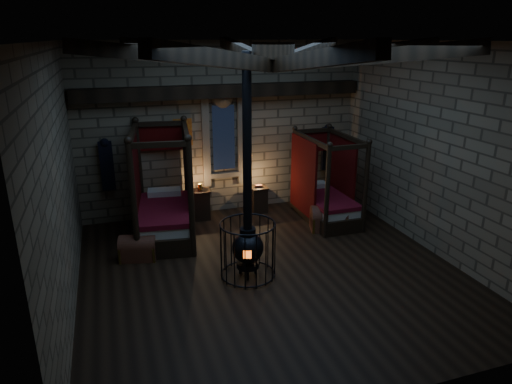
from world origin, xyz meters
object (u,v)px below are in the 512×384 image
object	(u,v)px
bed_left	(165,210)
bed_right	(325,199)
trunk_left	(138,248)
trunk_right	(328,219)
stove	(248,245)

from	to	relation	value
bed_left	bed_right	bearing A→B (deg)	4.19
bed_left	trunk_left	world-z (taller)	bed_left
bed_right	trunk_left	size ratio (longest dim) A/B	2.61
trunk_right	stove	distance (m)	2.86
bed_left	trunk_right	size ratio (longest dim) A/B	2.65
bed_right	trunk_right	distance (m)	0.73
bed_left	bed_right	distance (m)	3.84
bed_left	trunk_right	bearing A→B (deg)	-6.12
bed_left	trunk_left	size ratio (longest dim) A/B	3.07
trunk_left	trunk_right	bearing A→B (deg)	15.07
bed_right	stove	world-z (taller)	stove
bed_right	stove	distance (m)	3.39
bed_left	stove	bearing A→B (deg)	-55.44
bed_right	trunk_right	xyz separation A→B (m)	(-0.21, -0.66, -0.25)
bed_right	stove	xyz separation A→B (m)	(-2.63, -2.14, 0.12)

